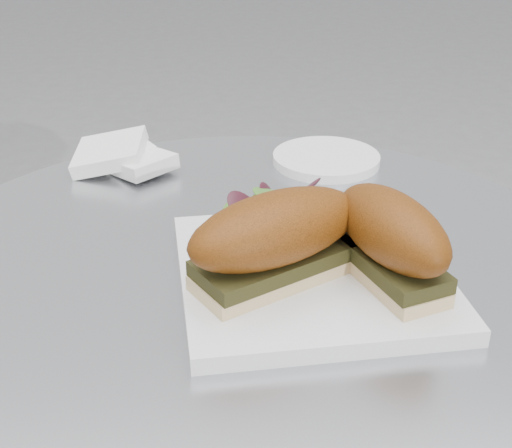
% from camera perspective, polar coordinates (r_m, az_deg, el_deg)
% --- Properties ---
extents(plate, '(0.25, 0.25, 0.02)m').
position_cam_1_polar(plate, '(0.66, 4.42, -4.02)').
color(plate, white).
rests_on(plate, table).
extents(sandwich_left, '(0.19, 0.15, 0.08)m').
position_cam_1_polar(sandwich_left, '(0.61, 1.62, -1.06)').
color(sandwich_left, beige).
rests_on(sandwich_left, plate).
extents(sandwich_right, '(0.11, 0.16, 0.08)m').
position_cam_1_polar(sandwich_right, '(0.62, 10.74, -1.04)').
color(sandwich_right, beige).
rests_on(sandwich_right, plate).
extents(salad, '(0.11, 0.11, 0.05)m').
position_cam_1_polar(salad, '(0.70, 1.64, 1.21)').
color(salad, '#53862C').
rests_on(salad, plate).
extents(napkin, '(0.15, 0.15, 0.02)m').
position_cam_1_polar(napkin, '(0.90, -10.32, 4.78)').
color(napkin, white).
rests_on(napkin, table).
extents(saucer, '(0.14, 0.14, 0.01)m').
position_cam_1_polar(saucer, '(0.92, 5.64, 5.21)').
color(saucer, white).
rests_on(saucer, table).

